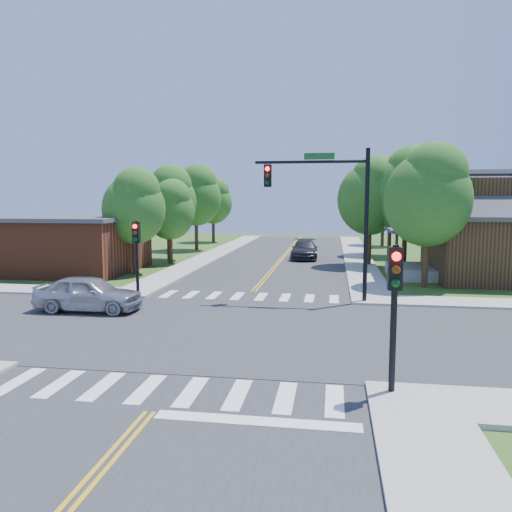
% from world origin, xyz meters
% --- Properties ---
extents(ground, '(100.00, 100.00, 0.00)m').
position_xyz_m(ground, '(0.00, 0.00, 0.00)').
color(ground, '#2E4816').
rests_on(ground, ground).
extents(road_ns, '(10.00, 90.00, 0.04)m').
position_xyz_m(road_ns, '(0.00, 0.00, 0.02)').
color(road_ns, '#2D2D30').
rests_on(road_ns, ground).
extents(road_ew, '(90.00, 10.00, 0.04)m').
position_xyz_m(road_ew, '(0.00, 0.00, 0.03)').
color(road_ew, '#2D2D30').
rests_on(road_ew, ground).
extents(intersection_patch, '(10.20, 10.20, 0.06)m').
position_xyz_m(intersection_patch, '(0.00, 0.00, 0.00)').
color(intersection_patch, '#2D2D30').
rests_on(intersection_patch, ground).
extents(sidewalk_nw, '(40.00, 40.00, 0.14)m').
position_xyz_m(sidewalk_nw, '(-15.82, 15.82, 0.07)').
color(sidewalk_nw, '#9E9B93').
rests_on(sidewalk_nw, ground).
extents(crosswalk_north, '(8.85, 2.00, 0.01)m').
position_xyz_m(crosswalk_north, '(0.00, 6.20, 0.05)').
color(crosswalk_north, white).
rests_on(crosswalk_north, ground).
extents(crosswalk_south, '(8.85, 2.00, 0.01)m').
position_xyz_m(crosswalk_south, '(0.00, -6.20, 0.05)').
color(crosswalk_south, white).
rests_on(crosswalk_south, ground).
extents(centerline, '(0.30, 90.00, 0.01)m').
position_xyz_m(centerline, '(0.00, 0.00, 0.05)').
color(centerline, gold).
rests_on(centerline, ground).
extents(stop_bar, '(4.60, 0.45, 0.09)m').
position_xyz_m(stop_bar, '(2.50, -7.60, 0.00)').
color(stop_bar, white).
rests_on(stop_bar, ground).
extents(signal_mast_ne, '(5.30, 0.42, 7.20)m').
position_xyz_m(signal_mast_ne, '(3.91, 5.59, 4.85)').
color(signal_mast_ne, black).
rests_on(signal_mast_ne, ground).
extents(signal_pole_se, '(0.34, 0.42, 3.80)m').
position_xyz_m(signal_pole_se, '(5.60, -5.62, 2.66)').
color(signal_pole_se, black).
rests_on(signal_pole_se, ground).
extents(signal_pole_nw, '(0.34, 0.42, 3.80)m').
position_xyz_m(signal_pole_nw, '(-5.60, 5.58, 2.66)').
color(signal_pole_nw, black).
rests_on(signal_pole_nw, ground).
extents(building_nw, '(10.40, 8.40, 3.73)m').
position_xyz_m(building_nw, '(-14.20, 13.20, 1.88)').
color(building_nw, brown).
rests_on(building_nw, ground).
extents(tree_e_a, '(4.69, 4.45, 7.96)m').
position_xyz_m(tree_e_a, '(9.24, 10.45, 5.22)').
color(tree_e_a, '#382314').
rests_on(tree_e_a, ground).
extents(tree_e_b, '(5.02, 4.77, 8.53)m').
position_xyz_m(tree_e_b, '(9.17, 18.23, 5.59)').
color(tree_e_b, '#382314').
rests_on(tree_e_b, ground).
extents(tree_e_c, '(5.03, 4.78, 8.55)m').
position_xyz_m(tree_e_c, '(8.93, 25.66, 5.61)').
color(tree_e_c, '#382314').
rests_on(tree_e_c, ground).
extents(tree_e_d, '(4.16, 3.95, 7.07)m').
position_xyz_m(tree_e_d, '(9.21, 34.72, 4.63)').
color(tree_e_d, '#382314').
rests_on(tree_e_d, ground).
extents(tree_w_a, '(4.07, 3.87, 6.92)m').
position_xyz_m(tree_w_a, '(-8.57, 12.67, 4.53)').
color(tree_w_a, '#382314').
rests_on(tree_w_a, ground).
extents(tree_w_b, '(4.45, 4.23, 7.57)m').
position_xyz_m(tree_w_b, '(-8.78, 20.13, 4.96)').
color(tree_w_b, '#382314').
rests_on(tree_w_b, ground).
extents(tree_w_c, '(4.78, 4.54, 8.12)m').
position_xyz_m(tree_w_c, '(-8.69, 27.90, 5.32)').
color(tree_w_c, '#382314').
rests_on(tree_w_c, ground).
extents(tree_w_d, '(4.26, 4.05, 7.24)m').
position_xyz_m(tree_w_d, '(-9.19, 36.72, 4.74)').
color(tree_w_d, '#382314').
rests_on(tree_w_d, ground).
extents(tree_house, '(4.69, 4.45, 7.96)m').
position_xyz_m(tree_house, '(6.77, 18.84, 5.22)').
color(tree_house, '#382314').
rests_on(tree_house, ground).
extents(tree_bldg, '(3.75, 3.56, 6.37)m').
position_xyz_m(tree_bldg, '(-7.98, 18.08, 4.17)').
color(tree_bldg, '#382314').
rests_on(tree_bldg, ground).
extents(car_silver, '(1.92, 4.63, 1.57)m').
position_xyz_m(car_silver, '(-6.36, 1.95, 0.78)').
color(car_silver, '#ADAFB5').
rests_on(car_silver, ground).
extents(car_dgrey, '(2.41, 5.25, 1.48)m').
position_xyz_m(car_dgrey, '(1.82, 22.40, 0.74)').
color(car_dgrey, '#28292C').
rests_on(car_dgrey, ground).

